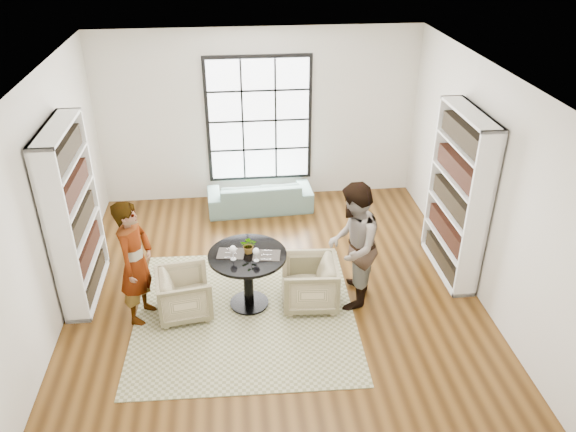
{
  "coord_description": "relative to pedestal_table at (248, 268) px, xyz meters",
  "views": [
    {
      "loc": [
        -0.48,
        -6.26,
        4.7
      ],
      "look_at": [
        0.23,
        0.4,
        0.97
      ],
      "focal_mm": 35.0,
      "sensor_mm": 36.0,
      "label": 1
    }
  ],
  "objects": [
    {
      "name": "cutlery_left",
      "position": [
        -0.21,
        0.03,
        0.23
      ],
      "size": [
        0.17,
        0.24,
        0.01
      ],
      "primitive_type": null,
      "rotation": [
        0.0,
        0.0,
        -0.15
      ],
      "color": "#B9B8BD",
      "rests_on": "placemat_left"
    },
    {
      "name": "rug",
      "position": [
        -0.07,
        -0.18,
        -0.57
      ],
      "size": [
        2.92,
        2.92,
        0.01
      ],
      "primitive_type": "cube",
      "rotation": [
        0.0,
        0.0,
        -0.03
      ],
      "color": "tan",
      "rests_on": "ground"
    },
    {
      "name": "pedestal_table",
      "position": [
        0.0,
        0.0,
        0.0
      ],
      "size": [
        1.01,
        1.01,
        0.8
      ],
      "rotation": [
        0.0,
        0.0,
        -0.15
      ],
      "color": "black",
      "rests_on": "ground"
    },
    {
      "name": "cutlery_right",
      "position": [
        0.24,
        -0.06,
        0.23
      ],
      "size": [
        0.17,
        0.24,
        0.01
      ],
      "primitive_type": null,
      "rotation": [
        0.0,
        0.0,
        -0.15
      ],
      "color": "#B9B8BD",
      "rests_on": "placemat_right"
    },
    {
      "name": "armchair_right",
      "position": [
        0.8,
        -0.06,
        -0.25
      ],
      "size": [
        0.78,
        0.76,
        0.66
      ],
      "primitive_type": "imported",
      "rotation": [
        0.0,
        0.0,
        -1.64
      ],
      "color": "gray",
      "rests_on": "ground"
    },
    {
      "name": "placemat_right",
      "position": [
        0.24,
        -0.06,
        0.23
      ],
      "size": [
        0.38,
        0.31,
        0.01
      ],
      "primitive_type": "cube",
      "rotation": [
        0.0,
        0.0,
        -0.15
      ],
      "color": "#292624",
      "rests_on": "pedestal_table"
    },
    {
      "name": "wine_glass_left",
      "position": [
        -0.18,
        -0.1,
        0.37
      ],
      "size": [
        0.09,
        0.09,
        0.2
      ],
      "color": "silver",
      "rests_on": "pedestal_table"
    },
    {
      "name": "sofa",
      "position": [
        0.32,
        2.69,
        -0.32
      ],
      "size": [
        1.83,
        0.79,
        0.52
      ],
      "primitive_type": "imported",
      "rotation": [
        0.0,
        0.0,
        3.19
      ],
      "color": "slate",
      "rests_on": "ground"
    },
    {
      "name": "ground",
      "position": [
        0.36,
        0.24,
        -0.58
      ],
      "size": [
        6.0,
        6.0,
        0.0
      ],
      "primitive_type": "plane",
      "color": "brown"
    },
    {
      "name": "armchair_left",
      "position": [
        -0.83,
        -0.09,
        -0.27
      ],
      "size": [
        0.78,
        0.76,
        0.62
      ],
      "primitive_type": "imported",
      "rotation": [
        0.0,
        0.0,
        1.72
      ],
      "color": "tan",
      "rests_on": "ground"
    },
    {
      "name": "flower_centerpiece",
      "position": [
        0.03,
        0.03,
        0.34
      ],
      "size": [
        0.23,
        0.21,
        0.23
      ],
      "primitive_type": "imported",
      "rotation": [
        0.0,
        0.0,
        -0.18
      ],
      "color": "gray",
      "rests_on": "pedestal_table"
    },
    {
      "name": "room_shell",
      "position": [
        0.36,
        0.78,
        0.68
      ],
      "size": [
        6.0,
        6.01,
        6.0
      ],
      "color": "silver",
      "rests_on": "ground"
    },
    {
      "name": "person_right",
      "position": [
        1.35,
        -0.06,
        0.29
      ],
      "size": [
        0.89,
        1.01,
        1.74
      ],
      "primitive_type": "imported",
      "rotation": [
        0.0,
        0.0,
        -1.9
      ],
      "color": "gray",
      "rests_on": "ground"
    },
    {
      "name": "wine_glass_right",
      "position": [
        0.11,
        -0.17,
        0.36
      ],
      "size": [
        0.08,
        0.08,
        0.19
      ],
      "color": "silver",
      "rests_on": "pedestal_table"
    },
    {
      "name": "person_left",
      "position": [
        -1.38,
        -0.09,
        0.26
      ],
      "size": [
        0.57,
        0.71,
        1.67
      ],
      "primitive_type": "imported",
      "rotation": [
        0.0,
        0.0,
        1.25
      ],
      "color": "gray",
      "rests_on": "ground"
    },
    {
      "name": "placemat_left",
      "position": [
        -0.21,
        0.03,
        0.23
      ],
      "size": [
        0.38,
        0.31,
        0.01
      ],
      "primitive_type": "cube",
      "rotation": [
        0.0,
        0.0,
        -0.15
      ],
      "color": "#292624",
      "rests_on": "pedestal_table"
    }
  ]
}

